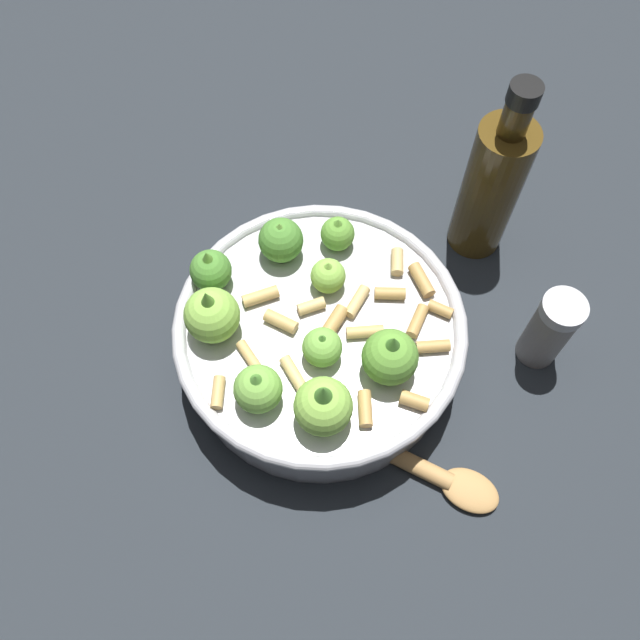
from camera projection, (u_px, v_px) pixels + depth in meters
ground_plane at (320, 355)px, 0.63m from camera, size 2.40×2.40×0.00m
cooking_pan at (317, 337)px, 0.59m from camera, size 0.26×0.26×0.13m
pepper_shaker at (550, 330)px, 0.59m from camera, size 0.04×0.04×0.09m
olive_oil_bottle at (492, 186)px, 0.62m from camera, size 0.06×0.06×0.21m
wooden_spoon at (403, 457)px, 0.58m from camera, size 0.18×0.15×0.02m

